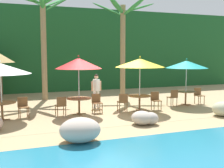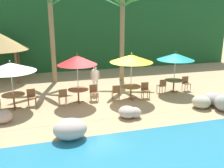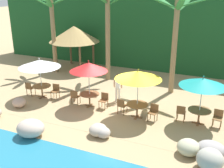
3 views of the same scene
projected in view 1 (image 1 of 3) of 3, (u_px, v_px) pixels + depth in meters
name	position (u px, v px, depth m)	size (l,w,h in m)	color
ground_plane	(110.00, 112.00, 13.05)	(120.00, 120.00, 0.00)	tan
terrace_deck	(110.00, 112.00, 13.05)	(18.00, 5.20, 0.01)	tan
foliage_backdrop	(69.00, 50.00, 21.13)	(28.00, 2.40, 6.00)	#194C23
rock_seawall	(213.00, 112.00, 11.17)	(14.46, 3.40, 1.01)	#B5B491
umbrella_white	(0.00, 69.00, 11.18)	(2.44, 2.44, 2.45)	silver
dining_table_white	(2.00, 105.00, 11.34)	(1.10, 1.10, 0.74)	brown
chair_white_seaward	(23.00, 106.00, 11.83)	(0.47, 0.48, 0.87)	brown
umbrella_red	(79.00, 63.00, 12.30)	(2.07, 2.07, 2.65)	silver
dining_table_red	(79.00, 101.00, 12.48)	(1.10, 1.10, 0.74)	brown
chair_red_seaward	(97.00, 102.00, 12.86)	(0.42, 0.43, 0.87)	brown
chair_red_inland	(61.00, 105.00, 12.05)	(0.45, 0.46, 0.87)	brown
umbrella_yellow	(140.00, 63.00, 13.05)	(2.32, 2.32, 2.61)	silver
dining_table_yellow	(140.00, 98.00, 13.22)	(1.10, 1.10, 0.74)	brown
chair_yellow_seaward	(156.00, 99.00, 13.52)	(0.47, 0.48, 0.87)	brown
chair_yellow_inland	(123.00, 101.00, 12.96)	(0.47, 0.48, 0.87)	brown
umbrella_teal	(187.00, 64.00, 14.60)	(2.19, 2.19, 2.47)	silver
dining_table_teal	(186.00, 94.00, 14.76)	(1.10, 1.10, 0.74)	brown
chair_teal_seaward	(199.00, 95.00, 15.10)	(0.45, 0.45, 0.87)	brown
chair_teal_inland	(173.00, 97.00, 14.38)	(0.43, 0.44, 0.87)	brown
palm_tree_second	(43.00, 25.00, 16.01)	(3.72, 3.74, 6.22)	olive
palm_tree_third	(123.00, 33.00, 17.02)	(3.72, 3.75, 5.92)	olive
waiter_in_white	(96.00, 88.00, 14.00)	(0.52, 0.38, 1.70)	white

